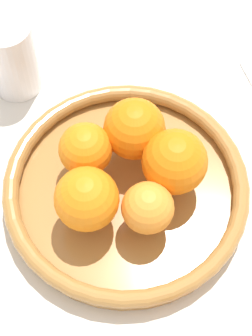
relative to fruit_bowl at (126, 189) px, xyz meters
name	(u,v)px	position (x,y,z in m)	size (l,w,h in m)	color
ground_plane	(126,196)	(0.00, 0.00, -0.02)	(4.00, 4.00, 0.00)	silver
fruit_bowl	(126,189)	(0.00, 0.00, 0.00)	(0.33, 0.33, 0.04)	#A57238
orange_pile	(128,165)	(0.00, 0.00, 0.06)	(0.18, 0.19, 0.08)	orange
drinking_glass	(12,57)	(0.25, -0.01, 0.04)	(0.07, 0.07, 0.12)	white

